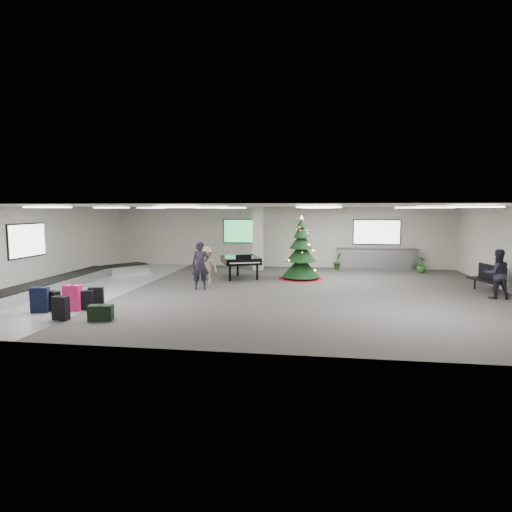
# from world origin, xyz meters

# --- Properties ---
(ground) EXTENTS (18.00, 18.00, 0.00)m
(ground) POSITION_xyz_m (0.00, 0.00, 0.00)
(ground) COLOR #363331
(ground) RESTS_ON ground
(room_envelope) EXTENTS (18.02, 14.02, 3.21)m
(room_envelope) POSITION_xyz_m (-0.38, 0.67, 2.33)
(room_envelope) COLOR #A29B94
(room_envelope) RESTS_ON ground
(baggage_carousel) EXTENTS (2.28, 9.71, 0.43)m
(baggage_carousel) POSITION_xyz_m (-7.84, -0.08, 0.21)
(baggage_carousel) COLOR silver
(baggage_carousel) RESTS_ON ground
(service_counter) EXTENTS (4.05, 0.65, 1.08)m
(service_counter) POSITION_xyz_m (5.00, 6.65, 0.55)
(service_counter) COLOR silver
(service_counter) RESTS_ON ground
(suitcase_0) EXTENTS (0.45, 0.27, 0.69)m
(suitcase_0) POSITION_xyz_m (-5.08, -5.02, 0.34)
(suitcase_0) COLOR black
(suitcase_0) RESTS_ON ground
(suitcase_1) EXTENTS (0.43, 0.29, 0.62)m
(suitcase_1) POSITION_xyz_m (-5.00, -3.80, 0.30)
(suitcase_1) COLOR black
(suitcase_1) RESTS_ON ground
(pink_suitcase) EXTENTS (0.50, 0.29, 0.81)m
(pink_suitcase) POSITION_xyz_m (-5.37, -3.93, 0.40)
(pink_suitcase) COLOR #FB2070
(pink_suitcase) RESTS_ON ground
(suitcase_3) EXTENTS (0.50, 0.37, 0.69)m
(suitcase_3) POSITION_xyz_m (-4.82, -3.56, 0.33)
(suitcase_3) COLOR black
(suitcase_3) RESTS_ON ground
(navy_suitcase) EXTENTS (0.55, 0.41, 0.78)m
(navy_suitcase) POSITION_xyz_m (-6.21, -4.30, 0.38)
(navy_suitcase) COLOR black
(navy_suitcase) RESTS_ON ground
(suitcase_5) EXTENTS (0.46, 0.36, 0.62)m
(suitcase_5) POSITION_xyz_m (-5.94, -4.05, 0.30)
(suitcase_5) COLOR black
(suitcase_5) RESTS_ON ground
(green_duffel) EXTENTS (0.70, 0.45, 0.45)m
(green_duffel) POSITION_xyz_m (-3.96, -4.90, 0.22)
(green_duffel) COLOR black
(green_duffel) RESTS_ON ground
(suitcase_8) EXTENTS (0.40, 0.26, 0.58)m
(suitcase_8) POSITION_xyz_m (-5.91, -3.26, 0.28)
(suitcase_8) COLOR black
(suitcase_8) RESTS_ON ground
(christmas_tree) EXTENTS (1.99, 1.99, 2.84)m
(christmas_tree) POSITION_xyz_m (1.27, 3.04, 0.97)
(christmas_tree) COLOR #6C090A
(christmas_tree) RESTS_ON ground
(grand_piano) EXTENTS (2.12, 2.39, 1.13)m
(grand_piano) POSITION_xyz_m (-1.40, 2.86, 0.81)
(grand_piano) COLOR black
(grand_piano) RESTS_ON ground
(bench) EXTENTS (0.90, 1.69, 1.02)m
(bench) POSITION_xyz_m (8.30, 0.98, 0.57)
(bench) COLOR black
(bench) RESTS_ON ground
(traveler_a) EXTENTS (0.76, 0.58, 1.85)m
(traveler_a) POSITION_xyz_m (-2.47, 0.02, 0.93)
(traveler_a) COLOR black
(traveler_a) RESTS_ON ground
(traveler_b) EXTENTS (1.13, 0.84, 1.55)m
(traveler_b) POSITION_xyz_m (-2.49, 1.08, 0.78)
(traveler_b) COLOR #8A7A55
(traveler_b) RESTS_ON ground
(traveler_bench) EXTENTS (0.85, 0.67, 1.72)m
(traveler_bench) POSITION_xyz_m (8.13, -0.18, 0.86)
(traveler_bench) COLOR black
(traveler_bench) RESTS_ON ground
(potted_plant_left) EXTENTS (0.59, 0.55, 0.86)m
(potted_plant_left) POSITION_xyz_m (3.03, 6.37, 0.43)
(potted_plant_left) COLOR #194516
(potted_plant_left) RESTS_ON ground
(potted_plant_right) EXTENTS (0.60, 0.60, 0.80)m
(potted_plant_right) POSITION_xyz_m (6.99, 5.68, 0.40)
(potted_plant_right) COLOR #194516
(potted_plant_right) RESTS_ON ground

